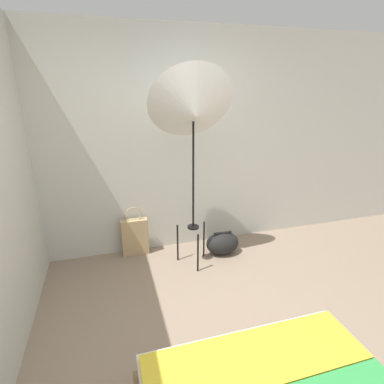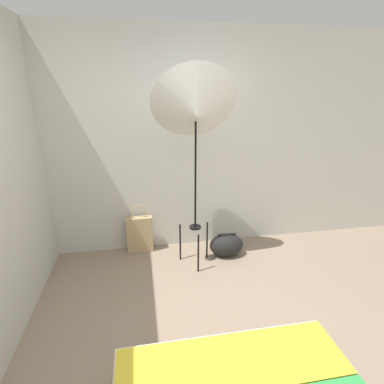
# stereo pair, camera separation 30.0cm
# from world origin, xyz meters

# --- Properties ---
(wall_back) EXTENTS (8.00, 0.05, 2.60)m
(wall_back) POSITION_xyz_m (0.00, 2.04, 1.30)
(wall_back) COLOR beige
(wall_back) RESTS_ON ground_plane
(photo_umbrella) EXTENTS (0.89, 0.68, 2.18)m
(photo_umbrella) POSITION_xyz_m (0.26, 1.55, 1.74)
(photo_umbrella) COLOR black
(photo_umbrella) RESTS_ON ground_plane
(tote_bag) EXTENTS (0.31, 0.10, 0.62)m
(tote_bag) POSITION_xyz_m (-0.37, 1.92, 0.24)
(tote_bag) COLOR tan
(tote_bag) RESTS_ON ground_plane
(duffel_bag) EXTENTS (0.41, 0.28, 0.29)m
(duffel_bag) POSITION_xyz_m (0.66, 1.64, 0.14)
(duffel_bag) COLOR black
(duffel_bag) RESTS_ON ground_plane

